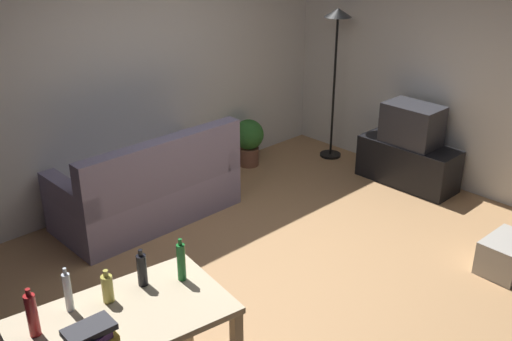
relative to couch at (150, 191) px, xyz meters
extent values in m
cube|color=tan|center=(0.30, -1.59, -0.32)|extent=(5.20, 4.40, 0.02)
cube|color=silver|center=(0.30, 0.61, 1.04)|extent=(5.20, 0.10, 2.70)
cube|color=silver|center=(2.90, -1.59, 1.04)|extent=(0.10, 4.40, 2.70)
cube|color=gray|center=(0.00, 0.06, -0.11)|extent=(1.76, 0.84, 0.40)
cube|color=slate|center=(0.00, -0.28, 0.35)|extent=(1.76, 0.16, 0.52)
cube|color=gray|center=(0.80, 0.06, 0.20)|extent=(0.16, 0.84, 0.22)
cube|color=gray|center=(-0.80, 0.06, 0.20)|extent=(0.16, 0.84, 0.22)
cube|color=black|center=(2.55, -1.29, -0.07)|extent=(0.44, 1.10, 0.48)
cube|color=#2D2D33|center=(2.55, -1.29, 0.39)|extent=(0.40, 0.60, 0.44)
cube|color=black|center=(2.76, -1.29, 0.39)|extent=(0.01, 0.52, 0.36)
cylinder|color=black|center=(2.55, -0.19, -0.29)|extent=(0.26, 0.26, 0.03)
cylinder|color=black|center=(2.55, -0.19, 0.56)|extent=(0.03, 0.03, 1.68)
cone|color=black|center=(2.55, -0.19, 1.45)|extent=(0.32, 0.32, 0.10)
cube|color=#C6B28E|center=(-1.53, -2.02, 0.43)|extent=(1.29, 0.86, 0.04)
cube|color=tan|center=(-0.93, -1.79, 0.05)|extent=(0.07, 0.07, 0.72)
cylinder|color=brown|center=(1.63, 0.31, -0.20)|extent=(0.24, 0.24, 0.22)
sphere|color=#2D6B28|center=(1.63, 0.31, 0.08)|extent=(0.36, 0.36, 0.36)
cube|color=#A8A399|center=(1.65, -2.87, -0.16)|extent=(0.49, 0.35, 0.30)
cylinder|color=#AD2323|center=(-1.95, -1.84, 0.58)|extent=(0.06, 0.06, 0.25)
cylinder|color=#AD2323|center=(-1.95, -1.84, 0.72)|extent=(0.03, 0.03, 0.04)
cylinder|color=silver|center=(-1.72, -1.78, 0.57)|extent=(0.05, 0.05, 0.24)
cylinder|color=silver|center=(-1.72, -1.78, 0.71)|extent=(0.02, 0.02, 0.04)
cylinder|color=#BCB24C|center=(-1.51, -1.86, 0.54)|extent=(0.07, 0.07, 0.17)
cylinder|color=#BCB24C|center=(-1.51, -1.86, 0.64)|extent=(0.03, 0.03, 0.04)
cylinder|color=black|center=(-1.28, -1.86, 0.55)|extent=(0.06, 0.06, 0.20)
cylinder|color=black|center=(-1.28, -1.86, 0.68)|extent=(0.03, 0.03, 0.04)
cylinder|color=#1E722D|center=(-1.07, -1.97, 0.57)|extent=(0.05, 0.05, 0.24)
cylinder|color=#1E722D|center=(-1.07, -1.97, 0.72)|extent=(0.02, 0.02, 0.04)
cube|color=#593372|center=(-1.80, -2.16, 0.54)|extent=(0.21, 0.20, 0.04)
cube|color=#333338|center=(-1.79, -2.15, 0.57)|extent=(0.26, 0.16, 0.03)
camera|label=1|loc=(-2.85, -4.49, 2.54)|focal=41.50mm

